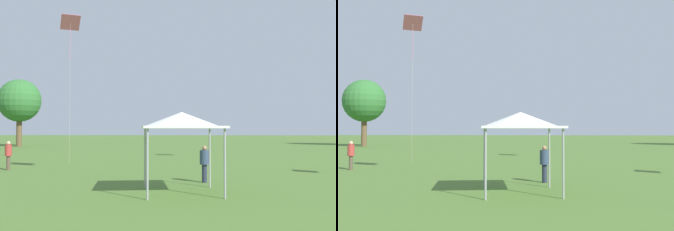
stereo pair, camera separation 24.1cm
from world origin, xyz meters
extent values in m
cylinder|color=#282D42|center=(1.29, 12.60, 0.37)|extent=(0.30, 0.30, 0.75)
cylinder|color=#334260|center=(1.29, 12.60, 1.05)|extent=(0.54, 0.54, 0.59)
sphere|color=#A37556|center=(1.29, 12.60, 1.43)|extent=(0.20, 0.20, 0.20)
cylinder|color=brown|center=(-9.24, 16.78, 0.39)|extent=(0.26, 0.26, 0.77)
cylinder|color=#B23833|center=(-9.24, 16.78, 1.07)|extent=(0.48, 0.48, 0.61)
sphere|color=#DBAD89|center=(-9.24, 16.78, 1.47)|extent=(0.21, 0.21, 0.21)
cube|color=white|center=(0.45, 9.81, 2.28)|extent=(3.16, 3.16, 0.08)
cone|color=white|center=(0.45, 9.81, 2.57)|extent=(3.00, 3.00, 0.49)
cylinder|color=#99999E|center=(-0.97, 10.83, 1.12)|extent=(0.07, 0.07, 2.24)
cylinder|color=#99999E|center=(1.47, 11.23, 1.12)|extent=(0.07, 0.07, 2.24)
cylinder|color=#99999E|center=(-0.57, 8.39, 1.12)|extent=(0.07, 0.07, 2.24)
cylinder|color=#99999E|center=(1.87, 8.79, 1.12)|extent=(0.07, 0.07, 2.24)
cube|color=pink|center=(-7.34, 21.22, 9.28)|extent=(1.53, 1.40, 0.79)
cylinder|color=pink|center=(-7.34, 21.22, 7.83)|extent=(0.02, 0.02, 2.04)
cylinder|color=#BCB7A8|center=(-7.34, 21.22, 4.64)|extent=(0.01, 0.01, 9.27)
cylinder|color=brown|center=(-22.11, 45.57, 2.23)|extent=(0.70, 0.70, 4.46)
sphere|color=#337033|center=(-22.11, 45.57, 5.99)|extent=(5.55, 5.55, 5.55)
camera|label=1|loc=(0.99, -3.88, 2.20)|focal=42.00mm
camera|label=2|loc=(1.23, -3.86, 2.20)|focal=42.00mm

